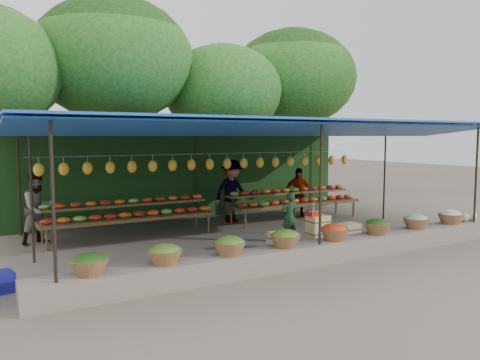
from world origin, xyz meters
TOP-DOWN VIEW (x-y plane):
  - ground at (0.00, 0.00)m, footprint 60.00×60.00m
  - stone_curb at (0.00, -2.75)m, footprint 10.60×0.55m
  - stall_canopy at (0.00, 0.07)m, footprint 10.80×6.60m
  - produce_baskets at (-0.10, -2.75)m, footprint 8.98×0.58m
  - netting_backdrop at (0.00, 3.15)m, footprint 10.60×0.06m
  - tree_row at (0.50, 6.09)m, footprint 16.51×5.50m
  - fruit_table_left at (-2.49, 1.35)m, footprint 4.21×0.95m
  - fruit_table_right at (2.51, 1.35)m, footprint 4.21×0.95m
  - crate_counter at (0.68, -1.98)m, footprint 2.36×0.35m
  - weighing_scale at (0.58, -1.98)m, footprint 0.29×0.29m
  - vendor_seated at (0.70, -0.93)m, footprint 0.44×0.31m
  - customer_left at (-4.50, 1.73)m, footprint 0.98×0.89m
  - customer_mid at (0.70, 1.91)m, footprint 1.25×0.82m
  - customer_right at (2.91, 1.71)m, footprint 0.96×0.73m

SIDE VIEW (x-z plane):
  - ground at x=0.00m, z-range 0.00..0.00m
  - stone_curb at x=0.00m, z-range 0.00..0.40m
  - crate_counter at x=0.68m, z-range -0.07..0.70m
  - produce_baskets at x=-0.10m, z-range 0.40..0.73m
  - vendor_seated at x=0.70m, z-range 0.00..1.16m
  - fruit_table_left at x=-2.49m, z-range 0.14..1.07m
  - fruit_table_right at x=2.51m, z-range 0.14..1.07m
  - customer_right at x=2.91m, z-range 0.00..1.52m
  - customer_left at x=-4.50m, z-range 0.00..1.66m
  - weighing_scale at x=0.58m, z-range 0.69..1.00m
  - customer_mid at x=0.70m, z-range 0.00..1.81m
  - netting_backdrop at x=0.00m, z-range 0.00..2.50m
  - stall_canopy at x=0.00m, z-range 1.27..4.09m
  - tree_row at x=0.50m, z-range 1.14..8.26m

